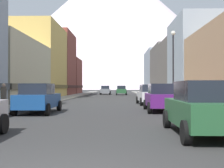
% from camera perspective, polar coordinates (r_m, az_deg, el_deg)
% --- Properties ---
extents(sidewalk_left, '(2.50, 100.00, 0.15)m').
position_cam_1_polar(sidewalk_left, '(40.64, -9.06, -2.65)').
color(sidewalk_left, gray).
rests_on(sidewalk_left, ground).
extents(sidewalk_right, '(2.50, 100.00, 0.15)m').
position_cam_1_polar(sidewalk_right, '(40.33, 8.71, -2.67)').
color(sidewalk_right, gray).
rests_on(sidewalk_right, ground).
extents(storefront_left_3, '(6.71, 11.58, 10.55)m').
position_cam_1_polar(storefront_left_3, '(43.89, -14.29, 4.09)').
color(storefront_left_3, '#D8B259').
rests_on(storefront_left_3, ground).
extents(storefront_left_4, '(6.72, 10.36, 11.54)m').
position_cam_1_polar(storefront_left_4, '(54.89, -11.12, 3.67)').
color(storefront_left_4, brown).
rests_on(storefront_left_4, ground).
extents(storefront_left_5, '(6.35, 9.25, 7.73)m').
position_cam_1_polar(storefront_left_5, '(64.94, -9.00, 1.37)').
color(storefront_left_5, brown).
rests_on(storefront_left_5, ground).
extents(storefront_right_2, '(7.20, 9.39, 9.44)m').
position_cam_1_polar(storefront_right_2, '(35.46, 17.56, 4.30)').
color(storefront_right_2, '#99A5B2').
rests_on(storefront_right_2, ground).
extents(storefront_right_3, '(8.82, 8.70, 8.40)m').
position_cam_1_polar(storefront_right_3, '(44.43, 15.25, 2.67)').
color(storefront_right_3, '#66605B').
rests_on(storefront_right_3, ground).
extents(storefront_right_4, '(7.94, 12.23, 8.99)m').
position_cam_1_polar(storefront_right_4, '(54.66, 12.12, 2.37)').
color(storefront_right_4, '#66605B').
rests_on(storefront_right_4, ground).
extents(storefront_right_5, '(7.58, 13.34, 9.78)m').
position_cam_1_polar(storefront_right_5, '(67.78, 9.84, 2.14)').
color(storefront_right_5, '#99A5B2').
rests_on(storefront_right_5, ground).
extents(car_left_1, '(2.10, 4.42, 1.78)m').
position_cam_1_polar(car_left_1, '(18.03, -14.26, -2.72)').
color(car_left_1, '#19478C').
rests_on(car_left_1, ground).
extents(car_right_0, '(2.09, 4.41, 1.78)m').
position_cam_1_polar(car_right_0, '(10.01, 17.47, -4.49)').
color(car_right_0, '#265933').
rests_on(car_right_0, ground).
extents(car_right_1, '(2.12, 4.43, 1.78)m').
position_cam_1_polar(car_right_1, '(18.94, 9.71, -2.62)').
color(car_right_1, '#591E72').
rests_on(car_right_1, ground).
extents(car_right_2, '(2.20, 4.46, 1.78)m').
position_cam_1_polar(car_right_2, '(26.02, 7.40, -2.04)').
color(car_right_2, silver).
rests_on(car_right_2, ground).
extents(car_driving_0, '(2.06, 4.40, 1.78)m').
position_cam_1_polar(car_driving_0, '(56.18, 1.84, -1.22)').
color(car_driving_0, '#265933').
rests_on(car_driving_0, ground).
extents(car_driving_1, '(2.06, 4.40, 1.78)m').
position_cam_1_polar(car_driving_1, '(58.51, -1.32, -1.19)').
color(car_driving_1, slate).
rests_on(car_driving_1, ground).
extents(potted_plant_1, '(0.52, 0.52, 0.76)m').
position_cam_1_polar(potted_plant_1, '(18.71, 19.95, -3.79)').
color(potted_plant_1, gray).
rests_on(potted_plant_1, sidewalk_right).
extents(pedestrian_0, '(0.36, 0.36, 1.66)m').
position_cam_1_polar(pedestrian_0, '(19.63, -20.49, -2.48)').
color(pedestrian_0, brown).
rests_on(pedestrian_0, sidewalk_left).
extents(streetlamp_right, '(0.36, 0.36, 5.86)m').
position_cam_1_polar(streetlamp_right, '(23.53, 11.91, 5.33)').
color(streetlamp_right, black).
rests_on(streetlamp_right, sidewalk_right).
extents(mountain_backdrop, '(240.48, 240.48, 117.17)m').
position_cam_1_polar(mountain_backdrop, '(271.05, 0.34, 11.63)').
color(mountain_backdrop, silver).
rests_on(mountain_backdrop, ground).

